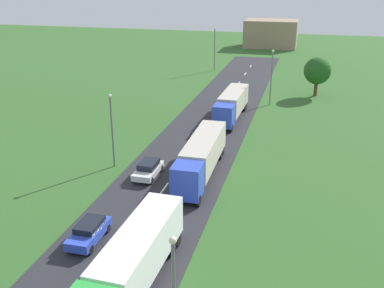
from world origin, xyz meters
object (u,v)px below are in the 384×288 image
(lamppost_second, at_px, (112,127))
(distant_building, at_px, (271,34))
(car_second, at_px, (89,231))
(lamppost_third, at_px, (271,75))
(tree_elm, at_px, (317,71))
(lamppost_fourth, at_px, (215,47))
(car_third, at_px, (148,169))
(truck_lead, at_px, (131,264))
(truck_third, at_px, (232,104))
(truck_second, at_px, (201,155))

(lamppost_second, relative_size, distant_building, 0.56)
(lamppost_second, bearing_deg, distant_building, 84.53)
(car_second, relative_size, distant_building, 0.32)
(car_second, bearing_deg, lamppost_third, 76.93)
(lamppost_third, bearing_deg, car_second, -103.07)
(car_second, xyz_separation_m, tree_elm, (15.59, 46.23, 3.15))
(tree_elm, height_order, distant_building, distant_building)
(car_second, distance_m, lamppost_third, 40.58)
(distant_building, bearing_deg, lamppost_fourth, -103.45)
(lamppost_fourth, relative_size, distant_building, 0.63)
(car_third, height_order, lamppost_third, lamppost_third)
(lamppost_second, distance_m, tree_elm, 38.56)
(truck_lead, bearing_deg, lamppost_second, 117.03)
(car_third, bearing_deg, lamppost_fourth, 94.87)
(lamppost_third, height_order, tree_elm, lamppost_third)
(car_second, bearing_deg, truck_lead, -41.33)
(truck_third, bearing_deg, lamppost_fourth, 106.20)
(truck_third, height_order, car_third, truck_third)
(truck_lead, distance_m, car_third, 16.59)
(car_second, distance_m, car_third, 11.41)
(truck_lead, xyz_separation_m, tree_elm, (10.52, 50.68, 1.88))
(tree_elm, bearing_deg, car_third, -113.60)
(truck_second, bearing_deg, lamppost_second, -179.44)
(lamppost_third, xyz_separation_m, distant_building, (-5.10, 55.08, -1.05))
(truck_lead, height_order, lamppost_third, lamppost_third)
(truck_lead, bearing_deg, distant_building, 90.60)
(car_second, bearing_deg, lamppost_fourth, 93.62)
(car_third, height_order, lamppost_fourth, lamppost_fourth)
(truck_second, relative_size, lamppost_second, 1.75)
(truck_lead, distance_m, car_second, 6.87)
(truck_lead, distance_m, tree_elm, 51.80)
(truck_third, xyz_separation_m, tree_elm, (10.76, 14.88, 1.95))
(lamppost_third, relative_size, tree_elm, 1.32)
(lamppost_third, bearing_deg, truck_lead, -95.31)
(lamppost_second, bearing_deg, car_second, -73.65)
(truck_third, distance_m, car_second, 31.75)
(lamppost_third, bearing_deg, distant_building, 95.29)
(truck_lead, height_order, car_third, truck_lead)
(truck_third, bearing_deg, car_second, -98.77)
(truck_third, bearing_deg, lamppost_second, -115.01)
(truck_lead, relative_size, lamppost_third, 1.60)
(truck_lead, height_order, truck_third, truck_lead)
(truck_lead, distance_m, lamppost_second, 19.58)
(truck_second, height_order, lamppost_second, lamppost_second)
(truck_third, height_order, lamppost_fourth, lamppost_fourth)
(lamppost_third, relative_size, distant_building, 0.61)
(car_third, xyz_separation_m, tree_elm, (15.22, 34.82, 3.16))
(truck_second, xyz_separation_m, car_second, (-5.15, -12.97, -1.23))
(truck_third, bearing_deg, lamppost_third, 61.78)
(truck_second, distance_m, tree_elm, 34.91)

